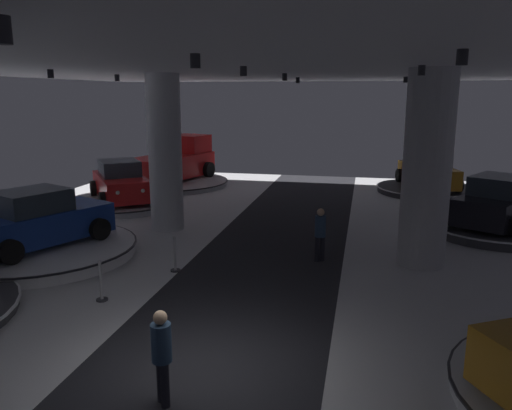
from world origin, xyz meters
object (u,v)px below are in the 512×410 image
(display_car_far_left, at_px, (121,182))
(visitor_walking_far, at_px, (162,352))
(display_platform_deep_left, at_px, (172,182))
(visitor_walking_near, at_px, (320,231))
(column_right, at_px, (427,170))
(column_left, at_px, (165,153))
(display_car_deep_right, at_px, (428,171))
(display_car_far_right, at_px, (499,202))
(pickup_truck_deep_left, at_px, (175,162))
(display_car_mid_left, at_px, (37,221))
(display_platform_deep_right, at_px, (426,189))
(display_platform_mid_left, at_px, (41,250))
(display_platform_far_right, at_px, (496,227))
(display_platform_far_left, at_px, (122,202))

(display_car_far_left, bearing_deg, visitor_walking_far, -60.61)
(display_platform_deep_left, distance_m, visitor_walking_near, 14.07)
(column_right, bearing_deg, display_car_far_left, 156.63)
(column_left, distance_m, column_right, 8.88)
(display_platform_deep_left, distance_m, display_car_deep_right, 13.21)
(display_car_far_right, bearing_deg, display_platform_deep_left, 156.43)
(pickup_truck_deep_left, xyz_separation_m, visitor_walking_far, (7.06, -18.67, -0.29))
(column_right, distance_m, visitor_walking_far, 9.34)
(display_car_mid_left, height_order, display_platform_deep_right, display_car_mid_left)
(display_platform_mid_left, distance_m, display_car_far_left, 7.03)
(display_platform_far_right, distance_m, visitor_walking_near, 7.37)
(column_left, height_order, display_platform_mid_left, column_left)
(display_car_far_left, relative_size, visitor_walking_far, 2.79)
(column_right, distance_m, display_car_mid_left, 11.41)
(display_platform_mid_left, xyz_separation_m, display_car_deep_right, (12.51, 12.92, 0.87))
(display_car_far_left, bearing_deg, pickup_truck_deep_left, 86.86)
(pickup_truck_deep_left, bearing_deg, display_platform_deep_left, -106.05)
(display_car_far_left, bearing_deg, display_platform_mid_left, -82.89)
(pickup_truck_deep_left, bearing_deg, visitor_walking_near, -51.64)
(pickup_truck_deep_left, distance_m, visitor_walking_near, 14.24)
(display_car_mid_left, bearing_deg, display_car_far_right, 22.35)
(display_platform_deep_right, bearing_deg, visitor_walking_near, -110.03)
(display_platform_deep_left, relative_size, display_car_far_right, 1.33)
(column_left, bearing_deg, display_platform_mid_left, -123.25)
(column_right, relative_size, display_car_far_right, 1.22)
(display_car_deep_right, bearing_deg, display_car_far_right, -77.56)
(display_platform_deep_right, bearing_deg, display_platform_deep_left, -176.74)
(display_car_deep_right, bearing_deg, display_platform_far_left, -155.75)
(display_car_far_right, bearing_deg, visitor_walking_far, -122.45)
(column_right, bearing_deg, pickup_truck_deep_left, 137.37)
(display_car_deep_right, relative_size, visitor_walking_far, 2.82)
(display_platform_mid_left, xyz_separation_m, display_platform_far_right, (14.10, 5.79, -0.01))
(display_platform_mid_left, bearing_deg, pickup_truck_deep_left, 92.55)
(display_car_mid_left, bearing_deg, display_platform_deep_right, 46.03)
(display_car_far_left, bearing_deg, column_left, -42.24)
(display_platform_deep_left, xyz_separation_m, display_platform_deep_right, (13.15, 0.75, 0.02))
(display_platform_far_right, bearing_deg, pickup_truck_deep_left, 155.40)
(display_platform_deep_right, xyz_separation_m, visitor_walking_far, (-6.00, -19.11, 0.74))
(display_platform_deep_right, xyz_separation_m, display_platform_far_left, (-13.35, -6.05, -0.01))
(display_platform_far_left, bearing_deg, display_platform_far_right, -4.23)
(display_car_far_right, height_order, visitor_walking_far, display_car_far_right)
(display_platform_mid_left, relative_size, display_platform_far_right, 1.14)
(display_car_deep_right, xyz_separation_m, visitor_walking_near, (-4.24, -11.57, -0.16))
(pickup_truck_deep_left, xyz_separation_m, visitor_walking_near, (8.83, -11.16, -0.29))
(display_platform_deep_right, bearing_deg, display_car_deep_right, -77.53)
(display_platform_deep_left, height_order, visitor_walking_near, visitor_walking_near)
(column_left, distance_m, visitor_walking_far, 10.93)
(visitor_walking_near, height_order, visitor_walking_far, same)
(display_platform_mid_left, distance_m, display_platform_far_left, 6.95)
(column_left, bearing_deg, display_platform_deep_left, 110.79)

